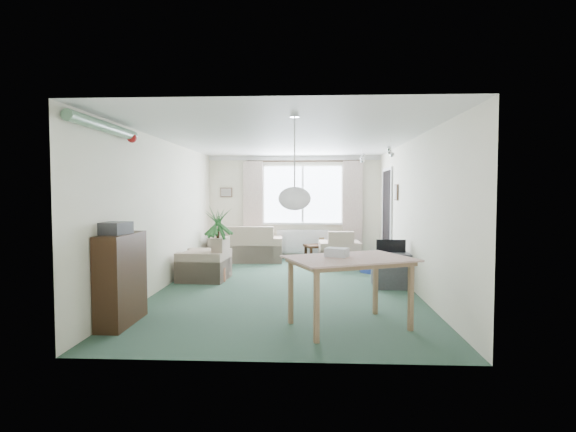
{
  "coord_description": "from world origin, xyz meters",
  "views": [
    {
      "loc": [
        0.37,
        -7.25,
        1.55
      ],
      "look_at": [
        0.0,
        0.3,
        1.15
      ],
      "focal_mm": 28.0,
      "sensor_mm": 36.0,
      "label": 1
    }
  ],
  "objects_px": {
    "coffee_table": "(324,253)",
    "tv_cube": "(391,269)",
    "pet_bed": "(376,269)",
    "armchair_corner": "(339,248)",
    "bookshelf": "(121,279)",
    "sofa": "(246,243)",
    "houseplant": "(218,245)",
    "armchair_left": "(204,258)",
    "dining_table": "(349,293)"
  },
  "relations": [
    {
      "from": "coffee_table",
      "to": "tv_cube",
      "type": "xyz_separation_m",
      "value": [
        1.01,
        -2.61,
        0.09
      ]
    },
    {
      "from": "coffee_table",
      "to": "pet_bed",
      "type": "xyz_separation_m",
      "value": [
        0.96,
        -1.26,
        -0.13
      ]
    },
    {
      "from": "armchair_corner",
      "to": "coffee_table",
      "type": "relative_size",
      "value": 0.98
    },
    {
      "from": "coffee_table",
      "to": "bookshelf",
      "type": "relative_size",
      "value": 0.8
    },
    {
      "from": "coffee_table",
      "to": "sofa",
      "type": "bearing_deg",
      "value": 180.0
    },
    {
      "from": "houseplant",
      "to": "coffee_table",
      "type": "bearing_deg",
      "value": 50.72
    },
    {
      "from": "armchair_left",
      "to": "dining_table",
      "type": "bearing_deg",
      "value": 44.5
    },
    {
      "from": "armchair_left",
      "to": "houseplant",
      "type": "relative_size",
      "value": 0.66
    },
    {
      "from": "armchair_corner",
      "to": "bookshelf",
      "type": "bearing_deg",
      "value": 55.07
    },
    {
      "from": "tv_cube",
      "to": "sofa",
      "type": "bearing_deg",
      "value": 136.88
    },
    {
      "from": "coffee_table",
      "to": "tv_cube",
      "type": "relative_size",
      "value": 1.38
    },
    {
      "from": "armchair_left",
      "to": "pet_bed",
      "type": "height_order",
      "value": "armchair_left"
    },
    {
      "from": "sofa",
      "to": "houseplant",
      "type": "bearing_deg",
      "value": 83.22
    },
    {
      "from": "armchair_left",
      "to": "bookshelf",
      "type": "bearing_deg",
      "value": -3.41
    },
    {
      "from": "armchair_corner",
      "to": "armchair_left",
      "type": "bearing_deg",
      "value": 31.35
    },
    {
      "from": "bookshelf",
      "to": "armchair_left",
      "type": "bearing_deg",
      "value": 82.89
    },
    {
      "from": "armchair_left",
      "to": "pet_bed",
      "type": "xyz_separation_m",
      "value": [
        3.15,
        0.93,
        -0.32
      ]
    },
    {
      "from": "bookshelf",
      "to": "armchair_corner",
      "type": "bearing_deg",
      "value": 56.84
    },
    {
      "from": "pet_bed",
      "to": "armchair_corner",
      "type": "bearing_deg",
      "value": 133.43
    },
    {
      "from": "armchair_left",
      "to": "sofa",
      "type": "bearing_deg",
      "value": 172.37
    },
    {
      "from": "armchair_left",
      "to": "pet_bed",
      "type": "distance_m",
      "value": 3.3
    },
    {
      "from": "armchair_corner",
      "to": "houseplant",
      "type": "distance_m",
      "value": 2.85
    },
    {
      "from": "armchair_left",
      "to": "houseplant",
      "type": "height_order",
      "value": "houseplant"
    },
    {
      "from": "houseplant",
      "to": "armchair_corner",
      "type": "bearing_deg",
      "value": 38.69
    },
    {
      "from": "sofa",
      "to": "bookshelf",
      "type": "bearing_deg",
      "value": 78.09
    },
    {
      "from": "armchair_corner",
      "to": "tv_cube",
      "type": "relative_size",
      "value": 1.36
    },
    {
      "from": "bookshelf",
      "to": "tv_cube",
      "type": "bearing_deg",
      "value": 32.87
    },
    {
      "from": "tv_cube",
      "to": "pet_bed",
      "type": "distance_m",
      "value": 1.37
    },
    {
      "from": "sofa",
      "to": "armchair_corner",
      "type": "height_order",
      "value": "sofa"
    },
    {
      "from": "sofa",
      "to": "tv_cube",
      "type": "xyz_separation_m",
      "value": [
        2.76,
        -2.61,
        -0.12
      ]
    },
    {
      "from": "sofa",
      "to": "armchair_corner",
      "type": "bearing_deg",
      "value": 161.67
    },
    {
      "from": "dining_table",
      "to": "tv_cube",
      "type": "relative_size",
      "value": 2.02
    },
    {
      "from": "armchair_corner",
      "to": "tv_cube",
      "type": "height_order",
      "value": "armchair_corner"
    },
    {
      "from": "coffee_table",
      "to": "pet_bed",
      "type": "bearing_deg",
      "value": -52.89
    },
    {
      "from": "houseplant",
      "to": "sofa",
      "type": "bearing_deg",
      "value": 86.06
    },
    {
      "from": "coffee_table",
      "to": "bookshelf",
      "type": "distance_m",
      "value": 5.52
    },
    {
      "from": "sofa",
      "to": "armchair_left",
      "type": "relative_size",
      "value": 1.9
    },
    {
      "from": "sofa",
      "to": "armchair_corner",
      "type": "relative_size",
      "value": 1.91
    },
    {
      "from": "coffee_table",
      "to": "tv_cube",
      "type": "distance_m",
      "value": 2.8
    },
    {
      "from": "sofa",
      "to": "tv_cube",
      "type": "relative_size",
      "value": 2.59
    },
    {
      "from": "coffee_table",
      "to": "houseplant",
      "type": "distance_m",
      "value": 3.06
    },
    {
      "from": "sofa",
      "to": "armchair_corner",
      "type": "distance_m",
      "value": 2.13
    },
    {
      "from": "sofa",
      "to": "houseplant",
      "type": "xyz_separation_m",
      "value": [
        -0.16,
        -2.34,
        0.23
      ]
    },
    {
      "from": "armchair_corner",
      "to": "armchair_left",
      "type": "relative_size",
      "value": 1.0
    },
    {
      "from": "coffee_table",
      "to": "dining_table",
      "type": "bearing_deg",
      "value": -88.5
    },
    {
      "from": "armchair_corner",
      "to": "pet_bed",
      "type": "height_order",
      "value": "armchair_corner"
    },
    {
      "from": "armchair_left",
      "to": "pet_bed",
      "type": "relative_size",
      "value": 1.41
    },
    {
      "from": "houseplant",
      "to": "dining_table",
      "type": "xyz_separation_m",
      "value": [
        2.04,
        -2.55,
        -0.24
      ]
    },
    {
      "from": "houseplant",
      "to": "dining_table",
      "type": "relative_size",
      "value": 1.01
    },
    {
      "from": "tv_cube",
      "to": "pet_bed",
      "type": "xyz_separation_m",
      "value": [
        -0.05,
        1.35,
        -0.22
      ]
    }
  ]
}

